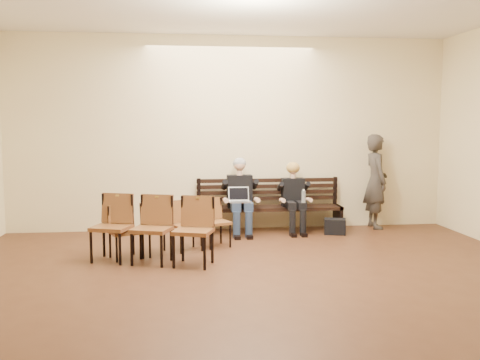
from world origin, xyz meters
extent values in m
plane|color=#53301C|center=(0.00, 0.00, 0.00)|extent=(10.00, 10.00, 0.00)
cube|color=#FBEDB4|center=(0.00, 5.00, 1.75)|extent=(8.00, 0.02, 3.50)
cube|color=black|center=(0.67, 4.65, 0.23)|extent=(2.60, 0.90, 0.45)
cube|color=#B5B4B9|center=(0.09, 4.31, 0.58)|extent=(0.40, 0.34, 0.26)
cylinder|color=silver|center=(1.19, 4.24, 0.57)|extent=(0.08, 0.08, 0.24)
cube|color=black|center=(1.76, 4.27, 0.14)|extent=(0.42, 0.34, 0.27)
imported|color=#37322D|center=(2.67, 4.75, 1.00)|extent=(0.49, 0.74, 2.00)
cube|color=brown|center=(-1.33, 2.65, 0.47)|extent=(1.77, 1.04, 0.94)
cube|color=brown|center=(-1.05, 3.25, 0.38)|extent=(1.88, 1.13, 0.77)
camera|label=1|loc=(-0.95, -4.70, 1.92)|focal=40.00mm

